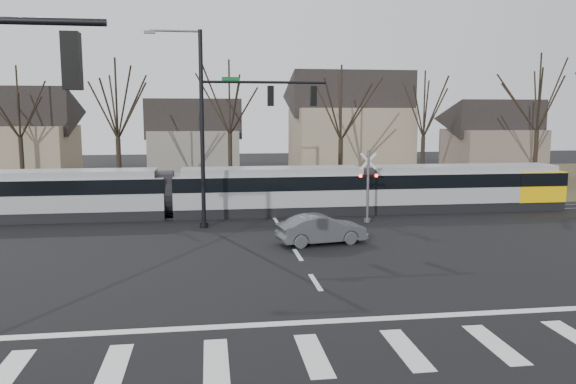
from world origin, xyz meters
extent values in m
plane|color=black|center=(0.00, 0.00, 0.00)|extent=(140.00, 140.00, 0.00)
cube|color=#38331E|center=(0.00, 32.00, 0.01)|extent=(140.00, 28.00, 0.01)
cube|color=silver|center=(-8.40, -4.00, 0.01)|extent=(0.60, 2.60, 0.01)
cube|color=silver|center=(-6.00, -4.00, 0.01)|extent=(0.60, 2.60, 0.01)
cube|color=silver|center=(-3.60, -4.00, 0.01)|extent=(0.60, 2.60, 0.01)
cube|color=silver|center=(-1.20, -4.00, 0.01)|extent=(0.60, 2.60, 0.01)
cube|color=silver|center=(1.20, -4.00, 0.01)|extent=(0.60, 2.60, 0.01)
cube|color=silver|center=(3.60, -4.00, 0.01)|extent=(0.60, 2.60, 0.01)
cube|color=silver|center=(0.00, -1.80, 0.01)|extent=(28.00, 0.35, 0.01)
cube|color=silver|center=(0.00, 2.00, 0.01)|extent=(0.18, 2.00, 0.01)
cube|color=silver|center=(0.00, 6.00, 0.01)|extent=(0.18, 2.00, 0.01)
cube|color=silver|center=(0.00, 10.00, 0.01)|extent=(0.18, 2.00, 0.01)
cube|color=silver|center=(0.00, 14.00, 0.01)|extent=(0.18, 2.00, 0.01)
cube|color=silver|center=(0.00, 18.00, 0.01)|extent=(0.18, 2.00, 0.01)
cube|color=silver|center=(0.00, 22.00, 0.01)|extent=(0.18, 2.00, 0.01)
cube|color=silver|center=(0.00, 26.00, 0.01)|extent=(0.18, 2.00, 0.01)
cube|color=silver|center=(0.00, 30.00, 0.01)|extent=(0.18, 2.00, 0.01)
cube|color=#59595E|center=(0.00, 15.10, 0.03)|extent=(90.00, 0.12, 0.06)
cube|color=#59595E|center=(0.00, 16.50, 0.03)|extent=(90.00, 0.12, 0.06)
cube|color=gray|center=(-12.46, 16.00, 1.40)|extent=(12.47, 2.69, 2.80)
cube|color=black|center=(-12.46, 16.00, 1.97)|extent=(12.49, 2.73, 0.82)
cube|color=gray|center=(0.02, 16.00, 1.40)|extent=(11.51, 2.69, 2.80)
cube|color=black|center=(0.02, 16.00, 1.97)|extent=(11.53, 2.73, 0.82)
cube|color=gray|center=(12.01, 16.00, 1.40)|extent=(12.47, 2.69, 2.80)
cube|color=black|center=(12.01, 16.00, 1.97)|extent=(12.49, 2.73, 0.82)
cube|color=yellow|center=(16.71, 16.00, 1.49)|extent=(3.07, 2.74, 1.87)
imported|color=#474A4E|center=(1.42, 7.94, 0.68)|extent=(2.85, 4.61, 1.36)
cube|color=black|center=(-6.15, -6.00, 6.90)|extent=(0.32, 0.32, 1.05)
sphere|color=#FF0C07|center=(-6.15, -6.00, 7.23)|extent=(0.22, 0.22, 0.22)
cylinder|color=black|center=(-4.00, 12.50, 5.10)|extent=(0.22, 0.22, 10.20)
cylinder|color=black|center=(-4.00, 12.50, 0.15)|extent=(0.44, 0.44, 0.30)
cylinder|color=black|center=(-0.75, 12.50, 7.60)|extent=(6.50, 0.14, 0.14)
cube|color=#0C5926|center=(-2.50, 12.50, 7.75)|extent=(0.90, 0.03, 0.22)
cube|color=black|center=(-0.42, 12.50, 6.90)|extent=(0.32, 0.32, 1.05)
sphere|color=#FF0C07|center=(-0.42, 12.50, 7.23)|extent=(0.22, 0.22, 0.22)
cube|color=black|center=(1.85, 12.50, 6.90)|extent=(0.32, 0.32, 1.05)
sphere|color=#FF0C07|center=(1.85, 12.50, 7.23)|extent=(0.22, 0.22, 0.22)
cube|color=#59595B|center=(-6.50, 12.50, 10.02)|extent=(0.55, 0.22, 0.14)
cylinder|color=#59595B|center=(5.00, 12.80, 2.00)|extent=(0.14, 0.14, 4.00)
cylinder|color=#59595B|center=(5.00, 12.80, 0.10)|extent=(0.36, 0.36, 0.20)
cube|color=silver|center=(5.00, 12.80, 3.40)|extent=(0.95, 0.04, 0.95)
cube|color=silver|center=(5.00, 12.80, 3.40)|extent=(0.95, 0.04, 0.95)
cube|color=black|center=(5.00, 12.80, 2.60)|extent=(1.00, 0.10, 0.12)
sphere|color=#FF0C07|center=(4.55, 12.72, 2.60)|extent=(0.18, 0.18, 0.18)
sphere|color=#FF0C07|center=(5.45, 12.72, 2.60)|extent=(0.18, 0.18, 0.18)
cube|color=gray|center=(-20.00, 34.00, 2.50)|extent=(9.00, 8.00, 5.00)
cube|color=slate|center=(-5.00, 36.00, 2.25)|extent=(8.00, 7.00, 4.50)
cube|color=gray|center=(9.00, 33.00, 3.25)|extent=(10.00, 8.00, 6.50)
cube|color=#6A574E|center=(24.00, 35.00, 2.25)|extent=(8.00, 7.00, 4.50)
camera|label=1|loc=(-3.68, -17.02, 5.92)|focal=35.00mm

